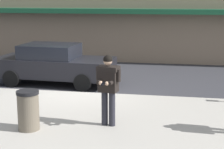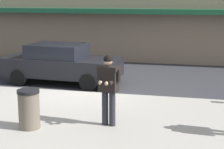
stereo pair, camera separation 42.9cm
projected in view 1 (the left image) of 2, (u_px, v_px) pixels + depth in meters
ground_plane at (78, 94)px, 13.00m from camera, size 80.00×80.00×0.00m
sidewalk at (86, 120)px, 10.06m from camera, size 32.00×5.30×0.14m
curb_paint_line at (107, 95)px, 12.87m from camera, size 28.00×0.12×0.01m
parked_sedan_mid at (54, 64)px, 14.36m from camera, size 4.59×2.11×1.54m
man_texting_on_phone at (108, 83)px, 9.26m from camera, size 0.64×0.63×1.81m
trash_bin at (28, 110)px, 9.10m from camera, size 0.55×0.55×0.98m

